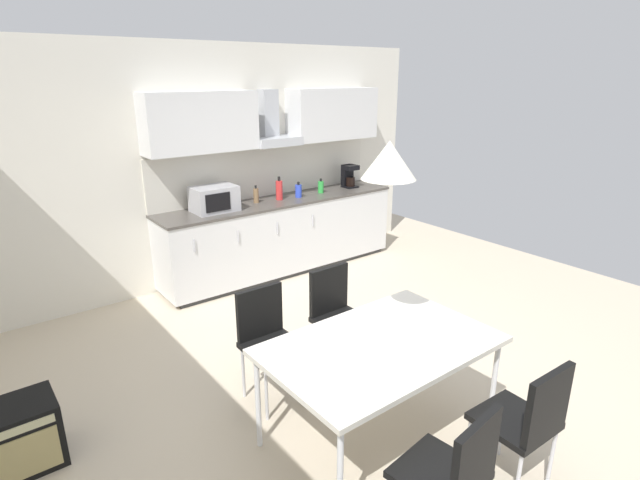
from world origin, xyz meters
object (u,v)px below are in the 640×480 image
object	(u,v)px
microwave	(214,199)
bottle_blue	(298,191)
bottle_brown	(256,195)
pendant_lamp	(389,160)
chair_far_left	(267,333)
chair_far_right	(336,309)
bottle_red	(279,190)
chair_near_left	(454,470)
chair_near_right	(528,416)
bottle_green	(321,187)
dining_table	(381,349)
coffee_maker	(349,176)
guitar_amp	(14,438)

from	to	relation	value
microwave	bottle_blue	bearing A→B (deg)	-1.87
bottle_brown	pendant_lamp	xyz separation A→B (m)	(-0.87, -3.00, 0.90)
bottle_blue	chair_far_left	size ratio (longest dim) A/B	0.22
chair_far_right	chair_far_left	bearing A→B (deg)	-180.00
bottle_red	chair_far_left	bearing A→B (deg)	-125.54
bottle_red	chair_near_left	distance (m)	4.14
chair_far_right	pendant_lamp	world-z (taller)	pendant_lamp
bottle_red	chair_far_right	distance (m)	2.32
bottle_brown	chair_near_right	size ratio (longest dim) A/B	0.24
microwave	bottle_brown	distance (m)	0.56
bottle_green	chair_near_right	world-z (taller)	bottle_green
bottle_brown	chair_near_right	xyz separation A→B (m)	(-0.53, -3.86, -0.48)
chair_near_right	chair_far_right	distance (m)	1.72
bottle_brown	dining_table	world-z (taller)	bottle_brown
bottle_red	chair_near_right	bearing A→B (deg)	-102.34
chair_near_left	chair_near_right	bearing A→B (deg)	-0.05
bottle_red	chair_far_right	xyz separation A→B (m)	(-0.83, -2.11, -0.51)
chair_near_right	pendant_lamp	bearing A→B (deg)	111.21
chair_far_right	coffee_maker	bearing A→B (deg)	47.29
chair_far_left	bottle_green	bearing A→B (deg)	44.46
bottle_brown	chair_far_left	bearing A→B (deg)	-119.27
microwave	chair_near_left	xyz separation A→B (m)	(-0.64, -3.82, -0.53)
bottle_red	guitar_amp	xyz separation A→B (m)	(-3.17, -1.79, -0.82)
microwave	pendant_lamp	xyz separation A→B (m)	(-0.31, -2.96, 0.85)
bottle_brown	chair_near_left	size ratio (longest dim) A/B	0.24
coffee_maker	dining_table	bearing A→B (deg)	-127.60
chair_near_left	dining_table	bearing A→B (deg)	69.16
bottle_red	guitar_amp	distance (m)	3.73
chair_near_right	chair_far_right	bearing A→B (deg)	89.92
chair_near_right	chair_far_right	world-z (taller)	same
guitar_amp	chair_far_left	bearing A→B (deg)	-10.94
bottle_green	guitar_amp	xyz separation A→B (m)	(-3.78, -1.76, -0.78)
coffee_maker	chair_near_right	bearing A→B (deg)	-117.09
chair_near_right	chair_far_right	xyz separation A→B (m)	(0.00, 1.72, 0.00)
chair_far_left	chair_far_right	bearing A→B (deg)	0.00
bottle_green	dining_table	distance (m)	3.46
chair_near_left	pendant_lamp	size ratio (longest dim) A/B	2.72
bottle_brown	pendant_lamp	world-z (taller)	pendant_lamp
chair_far_right	guitar_amp	bearing A→B (deg)	172.16
microwave	coffee_maker	distance (m)	1.99
bottle_red	guitar_amp	world-z (taller)	bottle_red
bottle_green	dining_table	bearing A→B (deg)	-121.28
coffee_maker	chair_near_left	bearing A→B (deg)	-124.34
bottle_blue	bottle_red	xyz separation A→B (m)	(-0.25, 0.04, 0.04)
bottle_red	chair_near_right	world-z (taller)	bottle_red
microwave	guitar_amp	xyz separation A→B (m)	(-2.31, -1.78, -0.84)
microwave	guitar_amp	bearing A→B (deg)	-142.35
chair_far_right	dining_table	bearing A→B (deg)	-111.35
bottle_red	chair_far_left	xyz separation A→B (m)	(-1.50, -2.11, -0.51)
bottle_brown	bottle_green	distance (m)	0.92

